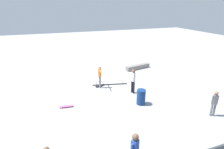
% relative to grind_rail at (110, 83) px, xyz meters
% --- Properties ---
extents(ground_plane, '(60.00, 60.00, 0.00)m').
position_rel_grind_rail_xyz_m(ground_plane, '(0.59, 0.19, -0.14)').
color(ground_plane, '#9E9EA3').
extents(grind_rail, '(2.66, 0.84, 0.32)m').
position_rel_grind_rail_xyz_m(grind_rail, '(0.00, 0.00, 0.00)').
color(grind_rail, black).
rests_on(grind_rail, ground_plane).
extents(skate_ledge, '(2.58, 0.95, 0.40)m').
position_rel_grind_rail_xyz_m(skate_ledge, '(-3.75, -2.60, 0.06)').
color(skate_ledge, gray).
rests_on(skate_ledge, ground_plane).
extents(skater_main, '(0.27, 1.38, 1.72)m').
position_rel_grind_rail_xyz_m(skater_main, '(0.86, 0.28, 0.86)').
color(skater_main, slate).
rests_on(skater_main, ground_plane).
extents(skateboard_main, '(0.82, 0.47, 0.09)m').
position_rel_grind_rail_xyz_m(skateboard_main, '(0.79, 0.08, -0.06)').
color(skateboard_main, black).
rests_on(skateboard_main, ground_plane).
extents(bystander_white_shirt, '(0.26, 0.39, 1.72)m').
position_rel_grind_rail_xyz_m(bystander_white_shirt, '(-1.02, 1.89, 0.84)').
color(bystander_white_shirt, black).
rests_on(bystander_white_shirt, ground_plane).
extents(bystander_grey_shirt, '(0.33, 0.25, 1.49)m').
position_rel_grind_rail_xyz_m(bystander_grey_shirt, '(-3.88, 5.99, 0.71)').
color(bystander_grey_shirt, slate).
rests_on(bystander_grey_shirt, ground_plane).
extents(loose_skateboard_pink, '(0.82, 0.32, 0.09)m').
position_rel_grind_rail_xyz_m(loose_skateboard_pink, '(3.58, 2.32, -0.06)').
color(loose_skateboard_pink, '#E05993').
rests_on(loose_skateboard_pink, ground_plane).
extents(trash_bin, '(0.53, 0.53, 0.95)m').
position_rel_grind_rail_xyz_m(trash_bin, '(-0.81, 3.48, 0.34)').
color(trash_bin, navy).
rests_on(trash_bin, ground_plane).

